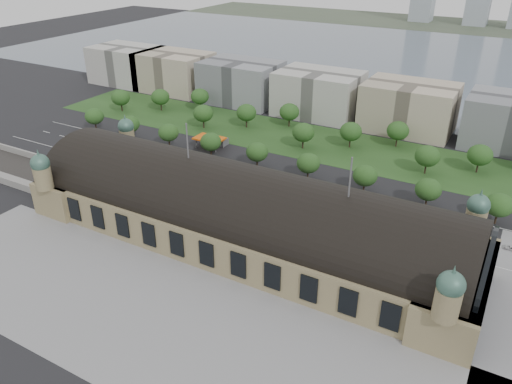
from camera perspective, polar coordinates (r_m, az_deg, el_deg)
The scene contains 51 objects.
ground at distance 166.76m, azimuth -1.62°, elevation -5.53°, with size 900.00×900.00×0.00m, color black.
station at distance 161.41m, azimuth -1.67°, elevation -2.46°, with size 150.00×48.40×44.30m.
track_cutting at distance 235.16m, azimuth -25.60°, elevation 2.09°, with size 70.00×24.00×3.10m.
plaza_south at distance 133.67m, azimuth -7.87°, elevation -15.60°, with size 190.00×48.00×0.12m, color gray.
road_slab at distance 204.09m, azimuth -0.96°, elevation 1.03°, with size 260.00×26.00×0.10m, color black.
grass_belt at distance 247.19m, azimuth 6.53°, elevation 5.71°, with size 300.00×45.00×0.10m, color #24471C.
petrol_station at distance 240.66m, azimuth -4.68°, elevation 5.94°, with size 14.00×13.00×5.05m.
lake at distance 433.42m, azimuth 19.70°, elevation 13.79°, with size 700.00×320.00×0.08m, color slate.
far_shore at distance 628.39m, azimuth 23.56°, elevation 16.97°, with size 700.00×120.00×0.14m, color #44513D.
office_0 at distance 359.10m, azimuth -14.50°, elevation 13.91°, with size 45.00×32.00×24.00m, color #B7B5AD.
office_1 at distance 333.34m, azimuth -9.31°, elevation 13.40°, with size 45.00×32.00×24.00m, color #C0AF97.
office_2 at distance 305.50m, azimuth -1.72°, elevation 12.47°, with size 45.00×32.00×24.00m, color gray.
office_3 at distance 283.79m, azimuth 7.14°, elevation 11.10°, with size 45.00×32.00×24.00m, color #B7B5AD.
office_4 at distance 269.72m, azimuth 17.07°, elevation 9.25°, with size 45.00×32.00×24.00m, color #C0AF97.
tree_row_0 at distance 271.84m, azimuth -17.99°, elevation 8.23°, with size 9.60×9.60×11.52m.
tree_row_1 at distance 255.37m, azimuth -14.23°, elevation 7.53°, with size 9.60×9.60×11.52m.
tree_row_2 at distance 240.17m, azimuth -9.97°, elevation 6.71°, with size 9.60×9.60×11.52m.
tree_row_3 at distance 226.50m, azimuth -5.20°, elevation 5.73°, with size 9.60×9.60×11.52m.
tree_row_4 at distance 214.65m, azimuth 0.13°, elevation 4.59°, with size 9.60×9.60×11.52m.
tree_row_5 at distance 204.94m, azimuth 6.00°, elevation 3.29°, with size 9.60×9.60×11.52m.
tree_row_6 at distance 197.68m, azimuth 12.35°, elevation 1.83°, with size 9.60×9.60×11.52m.
tree_row_7 at distance 193.14m, azimuth 19.09°, elevation 0.27°, with size 9.60×9.60×11.52m.
tree_row_8 at distance 191.53m, azimuth 26.04°, elevation -1.36°, with size 9.60×9.60×11.52m.
tree_belt_0 at distance 298.33m, azimuth -15.22°, elevation 10.38°, with size 10.40×10.40×12.48m.
tree_belt_1 at distance 294.38m, azimuth -10.88°, elevation 10.62°, with size 10.40×10.40×12.48m.
tree_belt_2 at distance 292.10m, azimuth -6.44°, elevation 10.80°, with size 10.40×10.40×12.48m.
tree_belt_3 at distance 262.91m, azimuth -6.06°, elevation 8.94°, with size 10.40×10.40×12.48m.
tree_belt_4 at distance 262.57m, azimuth -1.10°, elevation 9.06°, with size 10.40×10.40×12.48m.
tree_belt_5 at distance 264.15m, azimuth 3.84°, elevation 9.12°, with size 10.40×10.40×12.48m.
tree_belt_6 at distance 236.09m, azimuth 5.43°, elevation 6.80°, with size 10.40×10.40×12.48m.
tree_belt_7 at distance 240.26m, azimuth 10.79°, elevation 6.80°, with size 10.40×10.40×12.48m.
tree_belt_8 at distance 246.42m, azimuth 15.91°, elevation 6.75°, with size 10.40×10.40×12.48m.
tree_belt_9 at distance 221.02m, azimuth 19.01°, elevation 3.90°, with size 10.40×10.40×12.48m.
tree_belt_10 at distance 230.23m, azimuth 24.23°, elevation 3.87°, with size 10.40×10.40×12.48m.
traffic_car_0 at distance 252.15m, azimuth -18.93°, elevation 4.97°, with size 1.56×3.89×1.32m, color white.
traffic_car_1 at distance 233.57m, azimuth -11.24°, elevation 4.21°, with size 1.49×4.28×1.41m, color #999CA2.
traffic_car_2 at distance 226.09m, azimuth -11.14°, elevation 3.43°, with size 2.39×5.18×1.44m, color black.
traffic_car_3 at distance 210.67m, azimuth -1.05°, elevation 2.11°, with size 1.81×4.45×1.29m, color maroon.
traffic_car_4 at distance 183.07m, azimuth 7.70°, elevation -2.30°, with size 1.62×4.02×1.37m, color #192446.
traffic_car_5 at distance 192.90m, azimuth 13.74°, elevation -1.21°, with size 1.67×4.78×1.58m, color #5A5E61.
traffic_car_6 at distance 181.36m, azimuth 27.06°, elevation -5.71°, with size 2.15×4.66×1.29m, color silver.
parked_car_0 at distance 226.24m, azimuth -16.46°, elevation 2.83°, with size 1.74×4.99×1.65m, color black.
parked_car_1 at distance 223.28m, azimuth -15.64°, elevation 2.59°, with size 2.43×5.28×1.47m, color maroon.
parked_car_2 at distance 211.04m, azimuth -11.90°, elevation 1.59°, with size 2.30×5.66×1.64m, color #171840.
parked_car_3 at distance 201.79m, azimuth -6.65°, elevation 0.76°, with size 1.83×4.56×1.55m, color slate.
parked_car_4 at distance 199.04m, azimuth -7.34°, elevation 0.30°, with size 1.49×4.27×1.41m, color silver.
parked_car_5 at distance 208.42m, azimuth -9.30°, elevation 1.47°, with size 2.46×5.34×1.48m, color #9C9FA5.
parked_car_6 at distance 193.35m, azimuth -2.62°, elevation -0.33°, with size 2.08×5.12×1.49m, color black.
bus_west at distance 188.98m, azimuth 4.28°, elevation -0.81°, with size 2.56×10.94×3.05m, color red.
bus_mid at distance 185.38m, azimuth 7.06°, elevation -1.43°, with size 3.14×13.42×3.74m, color beige.
bus_east at distance 183.10m, azimuth 5.27°, elevation -1.73°, with size 3.12×13.31×3.71m, color beige.
Camera 1 is at (72.90, -119.53, 90.59)m, focal length 35.00 mm.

